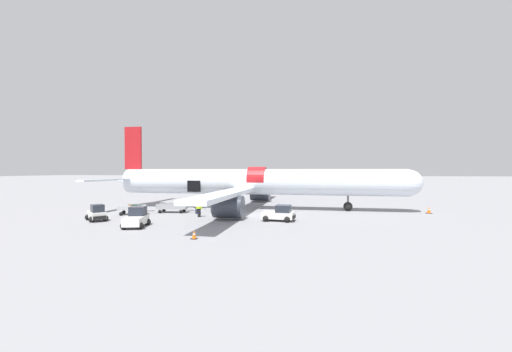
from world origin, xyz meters
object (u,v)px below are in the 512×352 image
at_px(baggage_tug_mid, 137,218).
at_px(baggage_cart_loading, 173,208).
at_px(baggage_cart_queued, 133,209).
at_px(ground_crew_loader_b, 197,206).
at_px(baggage_tug_lead, 279,214).
at_px(ground_crew_loader_a, 199,208).
at_px(airplane, 253,183).
at_px(ground_crew_driver, 212,204).
at_px(baggage_tug_rear, 97,214).

relative_size(baggage_tug_mid, baggage_cart_loading, 0.75).
distance_m(baggage_cart_queued, ground_crew_loader_b, 6.78).
bearing_deg(baggage_tug_mid, baggage_cart_loading, 96.82).
height_order(baggage_tug_lead, baggage_cart_loading, baggage_tug_lead).
height_order(baggage_tug_lead, ground_crew_loader_a, ground_crew_loader_a).
height_order(baggage_cart_queued, ground_crew_loader_b, ground_crew_loader_b).
relative_size(baggage_cart_queued, ground_crew_loader_a, 2.11).
height_order(baggage_tug_lead, baggage_tug_mid, baggage_tug_mid).
bearing_deg(airplane, ground_crew_driver, -134.99).
bearing_deg(baggage_tug_rear, baggage_tug_mid, -21.80).
relative_size(baggage_tug_lead, ground_crew_driver, 1.91).
bearing_deg(baggage_tug_mid, baggage_tug_lead, 25.09).
height_order(baggage_tug_rear, ground_crew_loader_a, ground_crew_loader_a).
xyz_separation_m(baggage_cart_loading, ground_crew_loader_a, (4.24, -2.74, 0.44)).
relative_size(baggage_cart_queued, ground_crew_loader_b, 2.27).
bearing_deg(ground_crew_loader_b, baggage_cart_queued, -164.47).
bearing_deg(ground_crew_driver, baggage_tug_rear, -137.52).
height_order(airplane, baggage_tug_rear, airplane).
bearing_deg(airplane, ground_crew_loader_b, -132.79).
bearing_deg(ground_crew_loader_a, airplane, 62.74).
distance_m(airplane, ground_crew_driver, 6.13).
bearing_deg(baggage_cart_queued, baggage_tug_lead, -4.77).
bearing_deg(baggage_tug_lead, ground_crew_loader_a, 173.85).
bearing_deg(baggage_tug_lead, baggage_cart_loading, 163.87).
height_order(baggage_tug_rear, baggage_cart_loading, baggage_tug_rear).
height_order(baggage_tug_lead, ground_crew_loader_b, ground_crew_loader_b).
distance_m(airplane, baggage_tug_rear, 17.67).
xyz_separation_m(ground_crew_loader_b, ground_crew_driver, (1.21, 1.63, 0.01)).
distance_m(baggage_cart_loading, ground_crew_loader_a, 5.07).
bearing_deg(ground_crew_loader_a, baggage_cart_queued, 176.75).
distance_m(baggage_tug_lead, baggage_tug_mid, 12.73).
xyz_separation_m(baggage_tug_lead, baggage_cart_queued, (-16.05, 1.34, -0.12)).
relative_size(baggage_tug_rear, ground_crew_loader_b, 1.65).
distance_m(baggage_cart_loading, baggage_cart_queued, 4.14).
xyz_separation_m(airplane, baggage_tug_rear, (-12.72, -11.99, -2.56)).
bearing_deg(baggage_tug_rear, ground_crew_loader_b, 40.24).
bearing_deg(ground_crew_loader_a, ground_crew_driver, 89.19).
bearing_deg(baggage_cart_loading, ground_crew_driver, 14.78).
xyz_separation_m(baggage_tug_rear, ground_crew_loader_a, (8.66, 4.10, 0.28)).
bearing_deg(baggage_tug_mid, ground_crew_loader_a, 63.38).
xyz_separation_m(baggage_tug_mid, baggage_cart_loading, (-1.08, 9.04, -0.22)).
height_order(baggage_cart_queued, ground_crew_driver, ground_crew_driver).
relative_size(baggage_tug_rear, ground_crew_loader_a, 1.53).
relative_size(baggage_tug_lead, baggage_cart_loading, 0.74).
bearing_deg(ground_crew_loader_a, baggage_tug_lead, -6.15).
bearing_deg(baggage_cart_queued, baggage_tug_mid, -56.12).
height_order(baggage_tug_rear, ground_crew_driver, ground_crew_driver).
distance_m(airplane, baggage_cart_queued, 14.16).
bearing_deg(baggage_tug_lead, ground_crew_driver, 150.10).
distance_m(airplane, baggage_cart_loading, 10.14).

